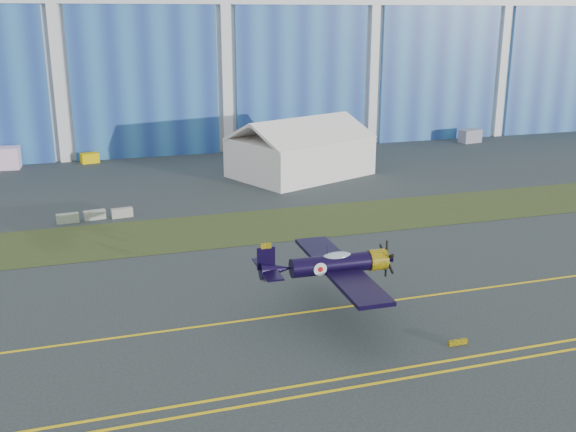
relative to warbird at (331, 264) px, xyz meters
name	(u,v)px	position (x,y,z in m)	size (l,w,h in m)	color
ground	(66,311)	(-16.17, 6.29, -3.66)	(260.00, 260.00, 0.00)	#303739
grass_median	(66,244)	(-16.17, 20.29, -3.64)	(260.00, 10.00, 0.02)	#475128
hangar	(57,39)	(-16.17, 78.08, 11.30)	(220.00, 45.70, 30.00)	silver
taxiway_centreline	(66,344)	(-16.17, 1.29, -3.65)	(200.00, 0.20, 0.02)	yellow
edge_line_far	(65,425)	(-16.17, -7.21, -3.65)	(80.00, 0.20, 0.02)	yellow
guard_board_right	(458,342)	(5.83, -5.71, -3.48)	(1.20, 0.15, 0.35)	yellow
warbird	(331,264)	(0.00, 0.00, 0.00)	(10.19, 12.20, 3.55)	black
tent	(300,146)	(10.91, 38.64, -0.13)	(18.32, 16.15, 7.06)	white
tug	(90,158)	(-13.16, 53.72, -3.01)	(2.23, 1.39, 1.30)	#EDC502
gse_box	(470,136)	(42.53, 51.63, -2.67)	(3.29, 1.75, 1.97)	gray
barrier_a	(68,218)	(-15.98, 26.64, -3.21)	(2.00, 0.60, 0.90)	gray
barrier_b	(95,215)	(-13.54, 27.03, -3.21)	(2.00, 0.60, 0.90)	#949A8C
barrier_c	(122,213)	(-11.01, 26.98, -3.21)	(2.00, 0.60, 0.90)	#9D9B8D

